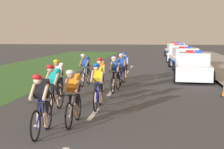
% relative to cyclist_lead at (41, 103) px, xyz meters
% --- Properties ---
extents(kerb_edge, '(0.16, 60.00, 0.13)m').
position_rel_cyclist_lead_xyz_m(kerb_edge, '(5.81, 10.54, -0.72)').
color(kerb_edge, '#9E9E99').
rests_on(kerb_edge, ground).
extents(grass_verge, '(7.00, 60.00, 0.01)m').
position_rel_cyclist_lead_xyz_m(grass_verge, '(-5.99, 10.54, -0.78)').
color(grass_verge, '#3D7033').
rests_on(grass_verge, ground).
extents(lane_markings_centre, '(0.14, 25.60, 0.01)m').
position_rel_cyclist_lead_xyz_m(lane_markings_centre, '(0.83, 6.39, -0.78)').
color(lane_markings_centre, white).
rests_on(lane_markings_centre, ground).
extents(cyclist_lead, '(0.42, 1.72, 1.56)m').
position_rel_cyclist_lead_xyz_m(cyclist_lead, '(0.00, 0.00, 0.00)').
color(cyclist_lead, black).
rests_on(cyclist_lead, ground).
extents(cyclist_second, '(0.42, 1.72, 1.56)m').
position_rel_cyclist_lead_xyz_m(cyclist_second, '(0.52, 1.06, 0.00)').
color(cyclist_second, black).
rests_on(cyclist_second, ground).
extents(cyclist_third, '(0.43, 1.72, 1.56)m').
position_rel_cyclist_lead_xyz_m(cyclist_third, '(-0.45, 2.50, 0.00)').
color(cyclist_third, black).
rests_on(cyclist_third, ground).
extents(cyclist_fourth, '(0.42, 1.72, 1.56)m').
position_rel_cyclist_lead_xyz_m(cyclist_fourth, '(0.83, 3.20, 0.00)').
color(cyclist_fourth, black).
rests_on(cyclist_fourth, ground).
extents(cyclist_fifth, '(0.44, 1.72, 1.56)m').
position_rel_cyclist_lead_xyz_m(cyclist_fifth, '(-0.92, 4.61, 0.00)').
color(cyclist_fifth, black).
rests_on(cyclist_fifth, ground).
extents(cyclist_sixth, '(0.45, 1.72, 1.56)m').
position_rel_cyclist_lead_xyz_m(cyclist_sixth, '(0.48, 5.75, 0.00)').
color(cyclist_sixth, black).
rests_on(cyclist_sixth, ground).
extents(cyclist_seventh, '(0.45, 1.72, 1.56)m').
position_rel_cyclist_lead_xyz_m(cyclist_seventh, '(0.99, 6.65, 0.00)').
color(cyclist_seventh, black).
rests_on(cyclist_seventh, ground).
extents(cyclist_eighth, '(0.42, 1.72, 1.56)m').
position_rel_cyclist_lead_xyz_m(cyclist_eighth, '(1.04, 8.87, 0.00)').
color(cyclist_eighth, black).
rests_on(cyclist_eighth, ground).
extents(cyclist_ninth, '(0.44, 1.72, 1.56)m').
position_rel_cyclist_lead_xyz_m(cyclist_ninth, '(1.05, 10.14, 0.00)').
color(cyclist_ninth, black).
rests_on(cyclist_ninth, ground).
extents(cyclist_tenth, '(0.45, 1.72, 1.56)m').
position_rel_cyclist_lead_xyz_m(cyclist_tenth, '(-0.66, 8.30, 0.00)').
color(cyclist_tenth, black).
rests_on(cyclist_tenth, ground).
extents(police_car_nearest, '(2.26, 4.53, 1.59)m').
position_rel_cyclist_lead_xyz_m(police_car_nearest, '(4.68, 11.04, -0.11)').
color(police_car_nearest, silver).
rests_on(police_car_nearest, ground).
extents(police_car_second, '(2.24, 4.52, 1.59)m').
position_rel_cyclist_lead_xyz_m(police_car_second, '(4.68, 17.22, -0.11)').
color(police_car_second, white).
rests_on(police_car_second, ground).
extents(police_car_third, '(2.31, 4.55, 1.59)m').
position_rel_cyclist_lead_xyz_m(police_car_third, '(4.68, 24.08, -0.11)').
color(police_car_third, silver).
rests_on(police_car_third, ground).
extents(police_car_furthest, '(2.31, 4.55, 1.59)m').
position_rel_cyclist_lead_xyz_m(police_car_furthest, '(4.68, 30.21, -0.11)').
color(police_car_furthest, white).
rests_on(police_car_furthest, ground).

